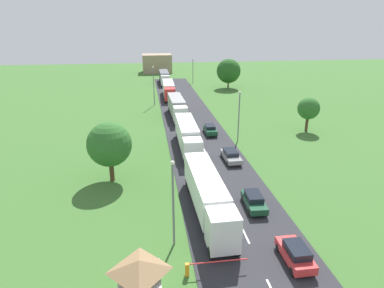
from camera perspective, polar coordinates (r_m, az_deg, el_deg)
name	(u,v)px	position (r m, az deg, el deg)	size (l,w,h in m)	color
road	(212,165)	(43.31, 3.35, -3.62)	(10.00, 140.00, 0.06)	#2B2B30
lane_marking_centre	(219,181)	(39.21, 4.65, -6.25)	(0.16, 119.35, 0.01)	white
truck_lead	(208,194)	(31.94, 2.69, -8.44)	(2.78, 13.91, 3.65)	white
truck_second	(188,135)	(48.00, -0.75, 1.58)	(2.58, 12.90, 3.74)	white
truck_third	(177,107)	(64.46, -2.56, 6.37)	(2.72, 12.59, 3.65)	white
truck_fourth	(169,89)	(82.40, -4.00, 9.31)	(2.83, 13.53, 3.45)	red
truck_fifth	(164,77)	(101.72, -4.74, 11.34)	(2.56, 12.84, 3.41)	white
car_lead	(296,254)	(27.90, 17.20, -17.36)	(1.77, 4.00, 1.57)	red
car_second	(254,201)	(34.07, 10.49, -9.44)	(1.92, 4.24, 1.45)	#19472D
car_third	(231,155)	(44.55, 6.63, -1.94)	(1.94, 4.63, 1.42)	gray
car_fourth	(210,129)	(54.94, 3.10, 2.50)	(1.78, 4.23, 1.49)	#19472D
guard_booth	(140,285)	(23.07, -8.76, -22.56)	(2.98, 3.21, 3.75)	white
barrier_gate	(198,267)	(25.91, 1.02, -20.16)	(4.64, 0.28, 1.05)	orange
person_lead	(133,266)	(26.07, -9.95, -19.70)	(0.38, 0.22, 1.67)	black
lamppost_lead	(173,199)	(26.88, -3.23, -9.33)	(0.36, 0.36, 7.53)	slate
lamppost_second	(239,114)	(51.37, 7.99, 5.15)	(0.36, 0.36, 7.76)	slate
lamppost_third	(154,84)	(74.18, -6.53, 10.11)	(0.36, 0.36, 8.47)	slate
lamppost_fourth	(193,69)	(101.88, 0.15, 12.61)	(0.36, 0.36, 7.35)	slate
tree_oak	(229,71)	(94.09, 6.24, 12.22)	(6.52, 6.52, 7.98)	#513823
tree_birch	(309,109)	(58.90, 19.21, 5.71)	(3.62, 3.62, 5.75)	#513823
tree_maple	(109,144)	(38.71, -13.86, -0.08)	(5.04, 5.04, 7.00)	#513823
distant_building	(157,63)	(125.28, -5.96, 13.47)	(10.29, 8.36, 6.37)	#9E846B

